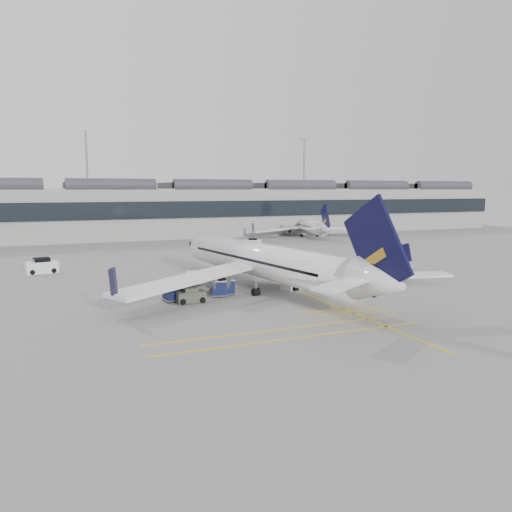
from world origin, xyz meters
name	(u,v)px	position (x,y,z in m)	size (l,w,h in m)	color
ground	(217,304)	(0.00, 0.00, 0.00)	(220.00, 220.00, 0.00)	gray
terminal	(117,210)	(0.00, 71.93, 6.14)	(200.00, 20.45, 12.40)	#9E9E99
light_masts	(102,174)	(-1.67, 86.00, 14.49)	(113.00, 0.60, 25.45)	slate
apron_markings	(270,280)	(10.00, 10.00, 0.01)	(0.25, 60.00, 0.01)	gold
airliner_main	(267,262)	(7.09, 4.42, 3.09)	(35.75, 39.35, 10.51)	white
airliner_far	(308,226)	(41.37, 58.23, 2.38)	(27.30, 30.11, 8.09)	white
belt_loader	(296,283)	(10.50, 4.15, 0.57)	(4.84, 3.12, 1.93)	silver
baggage_cart_a	(193,278)	(0.48, 10.15, 0.87)	(1.89, 1.74, 1.62)	gray
baggage_cart_b	(219,288)	(1.27, 3.32, 0.91)	(1.85, 1.63, 1.69)	gray
baggage_cart_c	(226,287)	(2.18, 3.70, 0.87)	(1.78, 1.57, 1.62)	gray
baggage_cart_d	(174,290)	(-3.49, 3.00, 1.08)	(2.19, 1.93, 2.02)	gray
ramp_agent_a	(226,278)	(3.78, 8.39, 0.96)	(0.70, 0.46, 1.92)	orange
ramp_agent_b	(211,282)	(1.43, 6.65, 0.88)	(0.85, 0.67, 1.76)	#DC530B
pushback_tug	(191,296)	(-2.11, 1.81, 0.67)	(2.67, 1.66, 1.50)	#4B4D42
safety_cone_nose	(238,261)	(11.38, 24.73, 0.26)	(0.38, 0.38, 0.53)	#F24C0A
safety_cone_engine	(339,284)	(15.70, 3.53, 0.24)	(0.34, 0.34, 0.47)	#F24C0A
service_van_left	(42,266)	(-15.52, 25.93, 0.90)	(4.18, 2.57, 2.01)	white
service_van_mid	(223,247)	(13.51, 37.58, 0.91)	(2.99, 4.35, 2.03)	white
service_van_right	(253,243)	(21.52, 43.71, 0.74)	(3.57, 2.62, 1.65)	white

